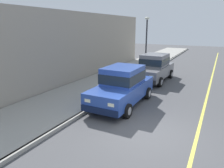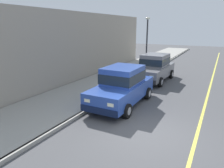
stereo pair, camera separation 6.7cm
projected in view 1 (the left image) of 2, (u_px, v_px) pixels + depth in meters
ground_plane at (149, 133)px, 7.83m from camera, size 80.00×80.00×0.00m
curb at (79, 116)px, 9.23m from camera, size 0.16×64.00×0.14m
sidewalk at (48, 108)px, 10.02m from camera, size 3.60×64.00×0.14m
lane_centre_line at (195, 144)px, 7.12m from camera, size 0.12×57.60×0.01m
car_blue_sedan at (122, 85)px, 10.55m from camera, size 2.05×4.61×1.92m
car_grey_sedan at (154, 67)px, 15.25m from camera, size 2.13×4.65×1.92m
dog_white at (100, 85)px, 12.63m from camera, size 0.21×0.75×0.49m
street_lamp at (146, 38)px, 17.22m from camera, size 0.36×0.36×4.42m
building_facade at (83, 46)px, 15.53m from camera, size 0.50×20.00×4.81m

